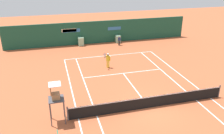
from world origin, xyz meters
name	(u,v)px	position (x,y,z in m)	size (l,w,h in m)	color
ground_plane	(146,104)	(0.00, 0.58, 0.00)	(80.00, 80.00, 0.01)	#B25633
tennis_net	(150,102)	(0.00, 0.00, 0.51)	(12.10, 0.10, 1.07)	#4C4C51
sponsor_back_wall	(100,32)	(-0.03, 16.97, 1.47)	(25.00, 1.02, 3.03)	#194C38
umpire_chair	(56,97)	(-6.66, 0.08, 1.86)	(1.00, 1.00, 2.84)	#47474C
player_on_baseline	(108,59)	(-1.09, 8.23, 0.92)	(0.79, 0.61, 1.76)	yellow
ball_kid_left_post	(119,40)	(2.27, 15.20, 0.72)	(0.41, 0.20, 1.25)	black
tennis_ball_by_sideline	(169,78)	(3.78, 4.12, 0.03)	(0.07, 0.07, 0.07)	#CCE033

